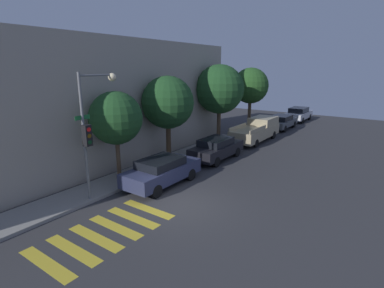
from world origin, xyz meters
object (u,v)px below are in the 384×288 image
tree_midblock (168,103)px  tree_far_end (219,89)px  sedan_middle (216,148)px  sedan_far_end (281,122)px  pickup_truck (257,130)px  tree_near_corner (116,118)px  tree_behind_truck (251,86)px  sedan_tail_of_row (299,114)px  traffic_light_pole (92,121)px  sedan_near_corner (162,171)px

tree_midblock → tree_far_end: bearing=0.0°
sedan_middle → tree_far_end: (4.19, 2.32, 3.40)m
sedan_far_end → tree_midblock: 14.72m
sedan_middle → pickup_truck: bearing=0.0°
tree_midblock → sedan_middle: bearing=-49.1°
tree_near_corner → tree_behind_truck: 15.96m
sedan_middle → sedan_tail_of_row: sedan_tail_of_row is taller
sedan_tail_of_row → tree_midblock: tree_midblock is taller
tree_behind_truck → traffic_light_pole: bearing=-176.7°
sedan_tail_of_row → tree_far_end: size_ratio=0.78×
sedan_far_end → tree_far_end: 9.03m
tree_far_end → sedan_tail_of_row: bearing=-9.7°
sedan_near_corner → sedan_tail_of_row: bearing=-0.0°
sedan_near_corner → tree_far_end: 10.37m
sedan_far_end → tree_behind_truck: size_ratio=0.77×
sedan_near_corner → tree_near_corner: 3.54m
traffic_light_pole → sedan_tail_of_row: 26.19m
sedan_middle → sedan_tail_of_row: 17.73m
tree_near_corner → tree_behind_truck: bearing=-0.0°
traffic_light_pole → tree_far_end: (12.47, 1.05, 0.57)m
traffic_light_pole → tree_near_corner: traffic_light_pole is taller
traffic_light_pole → tree_far_end: size_ratio=0.93×
sedan_near_corner → tree_near_corner: (-0.78, 2.32, 2.56)m
tree_midblock → tree_far_end: 6.22m
sedan_middle → sedan_tail_of_row: size_ratio=0.91×
tree_near_corner → tree_midblock: (4.10, 0.00, 0.40)m
sedan_middle → tree_behind_truck: 10.66m
pickup_truck → tree_far_end: bearing=133.2°
sedan_near_corner → tree_near_corner: tree_near_corner is taller
sedan_tail_of_row → tree_behind_truck: size_ratio=0.81×
traffic_light_pole → sedan_far_end: bearing=-3.6°
sedan_near_corner → pickup_truck: pickup_truck is taller
tree_behind_truck → tree_near_corner: bearing=180.0°
sedan_near_corner → tree_midblock: size_ratio=0.81×
sedan_middle → pickup_truck: size_ratio=0.75×
pickup_truck → sedan_tail_of_row: bearing=-0.0°
sedan_far_end → sedan_middle: bearing=180.0°
traffic_light_pole → tree_behind_truck: tree_behind_truck is taller
tree_far_end → sedan_far_end: bearing=-16.1°
traffic_light_pole → sedan_far_end: (20.49, -1.27, -2.88)m
sedan_tail_of_row → tree_behind_truck: (-7.90, 2.32, 3.36)m
sedan_middle → tree_near_corner: (-6.11, 2.32, 2.56)m
sedan_middle → pickup_truck: 6.37m
tree_behind_truck → tree_far_end: bearing=180.0°
sedan_near_corner → pickup_truck: bearing=0.0°
sedan_far_end → tree_far_end: bearing=163.9°
tree_behind_truck → sedan_tail_of_row: bearing=-16.4°
sedan_middle → tree_behind_truck: bearing=13.3°
tree_midblock → sedan_near_corner: bearing=-145.0°
tree_near_corner → tree_far_end: bearing=0.0°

